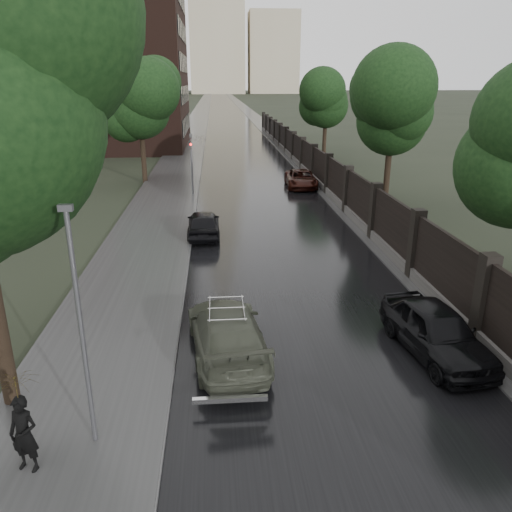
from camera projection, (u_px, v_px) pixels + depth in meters
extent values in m
plane|color=black|center=(373.00, 484.00, 9.32)|extent=(800.00, 800.00, 0.00)
cube|color=black|center=(221.00, 101.00, 187.93)|extent=(8.00, 420.00, 0.02)
cube|color=#2D2D2D|center=(205.00, 100.00, 187.45)|extent=(4.00, 420.00, 0.16)
cube|color=#2D2D2D|center=(236.00, 100.00, 188.34)|extent=(3.00, 420.00, 0.08)
cube|color=#383533|center=(309.00, 172.00, 39.67)|extent=(0.40, 75.00, 0.50)
cube|color=black|center=(309.00, 156.00, 39.26)|extent=(0.15, 75.00, 2.00)
cube|color=black|center=(263.00, 121.00, 75.03)|extent=(0.45, 0.45, 2.70)
cylinder|color=black|center=(142.00, 142.00, 35.94)|extent=(0.36, 0.36, 5.85)
sphere|color=black|center=(140.00, 109.00, 35.16)|extent=(4.25, 4.25, 4.25)
cylinder|color=black|center=(389.00, 158.00, 29.66)|extent=(0.36, 0.36, 5.53)
sphere|color=black|center=(392.00, 120.00, 28.92)|extent=(4.08, 4.08, 4.08)
cylinder|color=black|center=(325.00, 130.00, 46.58)|extent=(0.36, 0.36, 5.53)
sphere|color=black|center=(326.00, 105.00, 45.84)|extent=(4.08, 4.08, 4.08)
cylinder|color=#59595E|center=(82.00, 338.00, 9.49)|extent=(0.10, 0.10, 5.00)
cube|color=#59595E|center=(65.00, 208.00, 8.64)|extent=(0.25, 0.12, 0.12)
cylinder|color=#59595E|center=(192.00, 173.00, 32.00)|extent=(0.12, 0.12, 3.00)
imported|color=#59595E|center=(191.00, 142.00, 31.33)|extent=(0.16, 0.20, 1.00)
sphere|color=#FF0C0C|center=(191.00, 144.00, 31.24)|extent=(0.14, 0.14, 0.14)
cube|color=black|center=(70.00, 52.00, 53.51)|extent=(24.00, 18.00, 20.00)
cube|color=tan|center=(161.00, 53.00, 281.60)|extent=(28.00, 22.00, 44.00)
cube|color=tan|center=(273.00, 53.00, 286.47)|extent=(28.00, 22.00, 44.00)
cube|color=tan|center=(217.00, 38.00, 281.37)|extent=(30.00, 30.00, 60.00)
imported|color=#404436|center=(227.00, 332.00, 13.53)|extent=(2.41, 4.88, 1.36)
imported|color=black|center=(203.00, 223.00, 23.97)|extent=(1.57, 3.81, 1.29)
imported|color=black|center=(436.00, 331.00, 13.55)|extent=(2.21, 4.33, 1.41)
imported|color=black|center=(301.00, 179.00, 35.02)|extent=(2.21, 4.46, 1.22)
imported|color=black|center=(24.00, 434.00, 9.24)|extent=(0.65, 0.52, 1.56)
imported|color=black|center=(13.00, 376.00, 8.83)|extent=(1.13, 1.14, 0.83)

